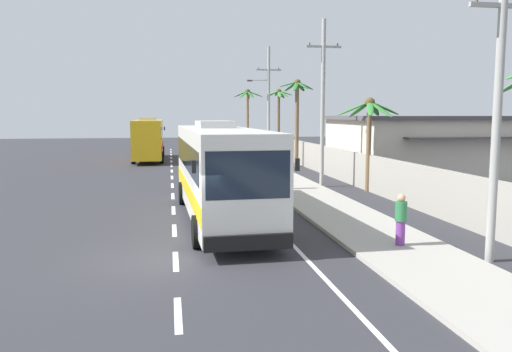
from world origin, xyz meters
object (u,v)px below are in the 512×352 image
utility_pole_mid (323,101)px  palm_third (297,107)px  coach_bus_far_lane (149,138)px  utility_pole_nearest (498,104)px  palm_second (370,121)px  coach_bus_foreground (220,169)px  palm_fourth (279,108)px  pedestrian_near_kerb (284,172)px  pedestrian_midwalk (401,218)px  palm_nearest (248,107)px  roadside_building (430,147)px  motorcycle_beside_bus (243,176)px  utility_pole_far (268,102)px

utility_pole_mid → palm_third: utility_pole_mid is taller
coach_bus_far_lane → utility_pole_nearest: (10.77, -34.78, 2.38)m
coach_bus_far_lane → palm_second: palm_second is taller
utility_pole_nearest → utility_pole_mid: utility_pole_mid is taller
utility_pole_mid → coach_bus_foreground: bearing=-129.1°
coach_bus_far_lane → palm_fourth: palm_fourth is taller
coach_bus_foreground → utility_pole_nearest: utility_pole_nearest is taller
coach_bus_foreground → palm_second: palm_second is taller
utility_pole_mid → palm_third: (1.41, 11.62, -0.14)m
pedestrian_near_kerb → pedestrian_midwalk: bearing=87.7°
coach_bus_foreground → palm_fourth: (9.08, 31.34, 2.77)m
utility_pole_mid → palm_second: (1.97, -2.14, -1.08)m
palm_fourth → coach_bus_far_lane: bearing=-163.6°
utility_pole_nearest → palm_third: 27.12m
pedestrian_midwalk → palm_third: palm_third is taller
utility_pole_nearest → palm_nearest: size_ratio=1.25×
palm_third → roadside_building: (6.62, -9.04, -2.71)m
motorcycle_beside_bus → utility_pole_mid: utility_pole_mid is taller
coach_bus_foreground → utility_pole_far: (6.50, 23.70, 3.19)m
palm_second → roadside_building: (6.07, 4.72, -1.77)m
motorcycle_beside_bus → palm_nearest: (4.00, 24.48, 4.26)m
utility_pole_nearest → utility_pole_mid: 15.48m
pedestrian_near_kerb → palm_fourth: bearing=-107.9°
palm_fourth → palm_second: bearing=-90.9°
utility_pole_mid → palm_nearest: (-0.57, 24.76, 0.03)m
roadside_building → palm_fourth: bearing=105.4°
utility_pole_far → palm_second: bearing=-83.0°
pedestrian_near_kerb → roadside_building: bearing=-165.7°
motorcycle_beside_bus → roadside_building: size_ratio=0.16×
palm_second → palm_nearest: bearing=95.4°
coach_bus_foreground → utility_pole_mid: utility_pole_mid is taller
coach_bus_far_lane → pedestrian_midwalk: size_ratio=7.19×
coach_bus_far_lane → utility_pole_nearest: utility_pole_nearest is taller
coach_bus_foreground → motorcycle_beside_bus: (2.12, 8.51, -1.36)m
utility_pole_nearest → roadside_building: utility_pole_nearest is taller
coach_bus_foreground → utility_pole_nearest: (6.96, -7.24, 2.40)m
utility_pole_nearest → palm_second: 13.46m
utility_pole_mid → palm_nearest: utility_pole_mid is taller
pedestrian_near_kerb → utility_pole_mid: 4.84m
palm_third → palm_fourth: (0.97, 11.49, 0.03)m
utility_pole_nearest → palm_nearest: (-0.83, 40.23, 0.51)m
palm_nearest → roadside_building: 23.97m
motorcycle_beside_bus → palm_nearest: palm_nearest is taller
pedestrian_near_kerb → utility_pole_nearest: size_ratio=0.21×
palm_fourth → roadside_building: palm_fourth is taller
palm_nearest → motorcycle_beside_bus: bearing=-99.3°
coach_bus_far_lane → utility_pole_mid: utility_pole_mid is taller
pedestrian_near_kerb → coach_bus_far_lane: bearing=-75.5°
palm_nearest → palm_second: size_ratio=1.34×
palm_fourth → pedestrian_near_kerb: bearing=-101.4°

